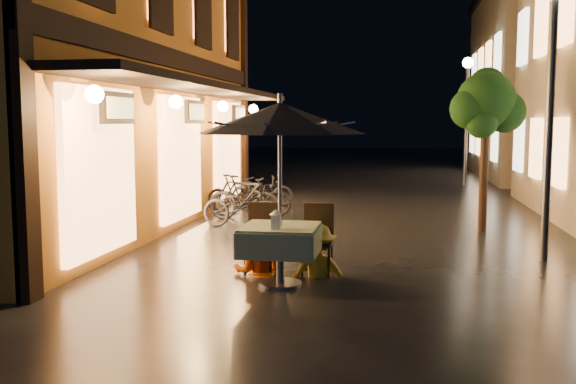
% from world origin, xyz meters
% --- Properties ---
extents(ground, '(90.00, 90.00, 0.00)m').
position_xyz_m(ground, '(0.00, 0.00, 0.00)').
color(ground, black).
rests_on(ground, ground).
extents(west_building, '(5.90, 11.40, 7.40)m').
position_xyz_m(west_building, '(-5.72, 4.00, 3.71)').
color(west_building, orange).
rests_on(west_building, ground).
extents(street_tree, '(1.43, 1.20, 3.15)m').
position_xyz_m(street_tree, '(2.41, 4.51, 2.42)').
color(street_tree, black).
rests_on(street_tree, ground).
extents(streetlamp_near, '(0.36, 0.36, 4.23)m').
position_xyz_m(streetlamp_near, '(3.00, 2.00, 2.92)').
color(streetlamp_near, '#59595E').
rests_on(streetlamp_near, ground).
extents(streetlamp_far, '(0.36, 0.36, 4.23)m').
position_xyz_m(streetlamp_far, '(3.00, 14.00, 2.92)').
color(streetlamp_far, '#59595E').
rests_on(streetlamp_far, ground).
extents(cafe_table, '(0.99, 0.99, 0.78)m').
position_xyz_m(cafe_table, '(-0.69, -0.13, 0.59)').
color(cafe_table, '#59595E').
rests_on(cafe_table, ground).
extents(patio_umbrella, '(2.16, 2.16, 2.46)m').
position_xyz_m(patio_umbrella, '(-0.69, -0.13, 2.15)').
color(patio_umbrella, '#59595E').
rests_on(patio_umbrella, ground).
extents(cafe_chair_left, '(0.42, 0.42, 0.97)m').
position_xyz_m(cafe_chair_left, '(-1.09, 0.61, 0.54)').
color(cafe_chair_left, black).
rests_on(cafe_chair_left, ground).
extents(cafe_chair_right, '(0.42, 0.42, 0.97)m').
position_xyz_m(cafe_chair_right, '(-0.29, 0.61, 0.54)').
color(cafe_chair_right, black).
rests_on(cafe_chair_right, ground).
extents(table_lantern, '(0.16, 0.16, 0.25)m').
position_xyz_m(table_lantern, '(-0.69, -0.40, 0.92)').
color(table_lantern, white).
rests_on(table_lantern, cafe_table).
extents(person_orange, '(0.78, 0.64, 1.47)m').
position_xyz_m(person_orange, '(-1.10, 0.45, 0.74)').
color(person_orange, '#BB4800').
rests_on(person_orange, ground).
extents(person_yellow, '(1.00, 0.74, 1.39)m').
position_xyz_m(person_yellow, '(-0.28, 0.47, 0.69)').
color(person_yellow, gold).
rests_on(person_yellow, ground).
extents(bicycle_0, '(1.76, 0.89, 0.88)m').
position_xyz_m(bicycle_0, '(-2.26, 4.15, 0.44)').
color(bicycle_0, black).
rests_on(bicycle_0, ground).
extents(bicycle_1, '(1.66, 0.60, 0.97)m').
position_xyz_m(bicycle_1, '(-2.43, 5.14, 0.49)').
color(bicycle_1, black).
rests_on(bicycle_1, ground).
extents(bicycle_2, '(1.84, 1.03, 0.91)m').
position_xyz_m(bicycle_2, '(-2.39, 5.68, 0.46)').
color(bicycle_2, black).
rests_on(bicycle_2, ground).
extents(bicycle_3, '(1.61, 0.86, 0.93)m').
position_xyz_m(bicycle_3, '(-2.79, 5.81, 0.47)').
color(bicycle_3, black).
rests_on(bicycle_3, ground).
extents(bicycle_4, '(1.59, 0.69, 0.81)m').
position_xyz_m(bicycle_4, '(-2.56, 7.55, 0.40)').
color(bicycle_4, black).
rests_on(bicycle_4, ground).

